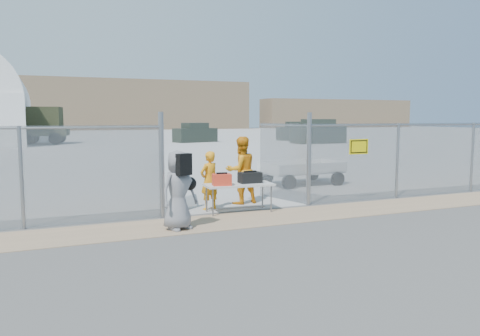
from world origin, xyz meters
name	(u,v)px	position (x,y,z in m)	size (l,w,h in m)	color
ground	(276,228)	(0.00, 0.00, 0.00)	(160.00, 160.00, 0.00)	#4E4C4C
tarmac_inside	(92,139)	(0.00, 42.00, 0.01)	(160.00, 80.00, 0.01)	#A7A7A7
dirt_strip	(256,219)	(0.00, 1.00, 0.01)	(44.00, 1.60, 0.01)	tan
distant_hills	(101,104)	(5.00, 78.00, 4.50)	(140.00, 6.00, 9.00)	#7F684F
chain_link_fence	(240,168)	(0.00, 2.00, 1.10)	(40.00, 0.20, 2.20)	gray
folding_table	(239,198)	(-0.10, 1.85, 0.36)	(1.71, 0.71, 0.73)	silver
orange_bag	(222,180)	(-0.58, 1.76, 0.86)	(0.44, 0.30, 0.28)	#EB3D24
black_duffel	(250,178)	(0.23, 1.89, 0.86)	(0.56, 0.33, 0.27)	black
security_worker_left	(209,181)	(-0.67, 2.45, 0.76)	(0.55, 0.36, 1.51)	orange
security_worker_right	(241,170)	(0.41, 2.91, 0.93)	(0.90, 0.70, 1.85)	orange
visitor	(178,190)	(-1.96, 0.69, 0.85)	(0.83, 0.54, 1.69)	gray
utility_trailer	(302,172)	(3.80, 5.45, 0.43)	(3.58, 1.85, 0.87)	silver
military_truck	(27,126)	(-5.90, 35.65, 1.61)	(6.75, 2.49, 3.22)	#2C301C
parked_vehicle_near	(195,133)	(8.45, 33.04, 0.88)	(3.89, 1.76, 1.76)	#29322A
parked_vehicle_mid	(298,131)	(18.98, 32.35, 0.91)	(4.03, 1.82, 1.82)	#29322A
parked_vehicle_far	(318,132)	(18.03, 27.05, 1.05)	(4.64, 2.10, 2.10)	#29322A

